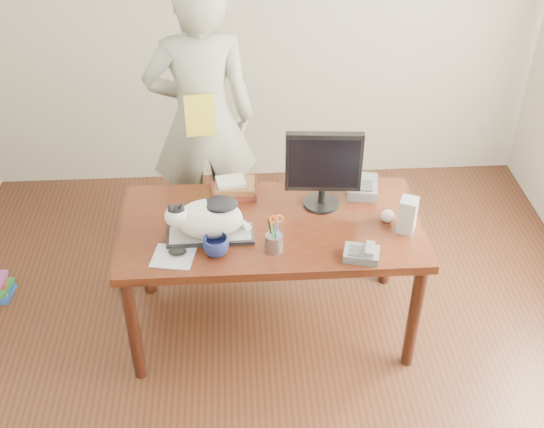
{
  "coord_description": "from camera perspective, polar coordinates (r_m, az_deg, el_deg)",
  "views": [
    {
      "loc": [
        -0.17,
        -2.27,
        2.94
      ],
      "look_at": [
        0.0,
        0.55,
        0.85
      ],
      "focal_mm": 45.0,
      "sensor_mm": 36.0,
      "label": 1
    }
  ],
  "objects": [
    {
      "name": "room",
      "position": [
        2.78,
        0.69,
        1.58
      ],
      "size": [
        4.5,
        4.5,
        4.5
      ],
      "color": "black",
      "rests_on": "ground"
    },
    {
      "name": "desk",
      "position": [
        3.77,
        -0.12,
        -1.87
      ],
      "size": [
        1.6,
        0.8,
        0.75
      ],
      "color": "black",
      "rests_on": "ground"
    },
    {
      "name": "keyboard",
      "position": [
        3.53,
        -5.17,
        -1.79
      ],
      "size": [
        0.45,
        0.18,
        0.03
      ],
      "rotation": [
        0.0,
        0.0,
        0.03
      ],
      "color": "black",
      "rests_on": "desk"
    },
    {
      "name": "cat",
      "position": [
        3.46,
        -5.5,
        -0.32
      ],
      "size": [
        0.44,
        0.23,
        0.25
      ],
      "rotation": [
        0.0,
        0.0,
        0.03
      ],
      "color": "white",
      "rests_on": "keyboard"
    },
    {
      "name": "monitor",
      "position": [
        3.61,
        4.33,
        4.0
      ],
      "size": [
        0.41,
        0.21,
        0.46
      ],
      "rotation": [
        0.0,
        0.0,
        -0.08
      ],
      "color": "black",
      "rests_on": "desk"
    },
    {
      "name": "pen_cup",
      "position": [
        3.4,
        0.18,
        -2.26
      ],
      "size": [
        0.09,
        0.09,
        0.22
      ],
      "rotation": [
        0.0,
        0.0,
        0.06
      ],
      "color": "gray",
      "rests_on": "desk"
    },
    {
      "name": "mousepad",
      "position": [
        3.43,
        -8.25,
        -3.56
      ],
      "size": [
        0.23,
        0.22,
        0.0
      ],
      "rotation": [
        0.0,
        0.0,
        -0.19
      ],
      "color": "silver",
      "rests_on": "desk"
    },
    {
      "name": "mouse",
      "position": [
        3.43,
        -7.93,
        -3.09
      ],
      "size": [
        0.1,
        0.08,
        0.04
      ],
      "rotation": [
        0.0,
        0.0,
        -0.19
      ],
      "color": "black",
      "rests_on": "mousepad"
    },
    {
      "name": "coffee_mug",
      "position": [
        3.4,
        -4.71,
        -2.69
      ],
      "size": [
        0.17,
        0.17,
        0.1
      ],
      "primitive_type": "imported",
      "rotation": [
        0.0,
        0.0,
        0.39
      ],
      "color": "#0D1237",
      "rests_on": "desk"
    },
    {
      "name": "phone",
      "position": [
        3.41,
        7.56,
        -3.28
      ],
      "size": [
        0.2,
        0.17,
        0.08
      ],
      "rotation": [
        0.0,
        0.0,
        -0.26
      ],
      "color": "#5B5B60",
      "rests_on": "desk"
    },
    {
      "name": "speaker",
      "position": [
        3.58,
        11.27,
        -0.09
      ],
      "size": [
        0.12,
        0.12,
        0.19
      ],
      "rotation": [
        0.0,
        0.0,
        -0.43
      ],
      "color": "#B0B1B3",
      "rests_on": "desk"
    },
    {
      "name": "baseball",
      "position": [
        3.66,
        9.65,
        -0.16
      ],
      "size": [
        0.07,
        0.07,
        0.07
      ],
      "rotation": [
        0.0,
        0.0,
        -0.3
      ],
      "color": "beige",
      "rests_on": "desk"
    },
    {
      "name": "book_stack",
      "position": [
        3.82,
        -3.25,
        2.2
      ],
      "size": [
        0.26,
        0.2,
        0.09
      ],
      "rotation": [
        0.0,
        0.0,
        0.04
      ],
      "color": "#491713",
      "rests_on": "desk"
    },
    {
      "name": "calculator",
      "position": [
        3.87,
        7.58,
        2.26
      ],
      "size": [
        0.2,
        0.25,
        0.07
      ],
      "rotation": [
        0.0,
        0.0,
        -0.19
      ],
      "color": "#5B5B60",
      "rests_on": "desk"
    },
    {
      "name": "person",
      "position": [
        4.23,
        -5.89,
        7.77
      ],
      "size": [
        0.71,
        0.51,
        1.84
      ],
      "primitive_type": "imported",
      "rotation": [
        0.0,
        0.0,
        3.25
      ],
      "color": "beige",
      "rests_on": "ground"
    },
    {
      "name": "held_book",
      "position": [
        4.02,
        -6.05,
        8.23
      ],
      "size": [
        0.18,
        0.12,
        0.24
      ],
      "rotation": [
        0.0,
        0.0,
        0.11
      ],
      "color": "yellow",
      "rests_on": "person"
    }
  ]
}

